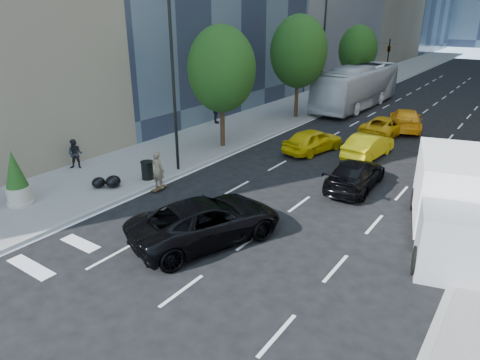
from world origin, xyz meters
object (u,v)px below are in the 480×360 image
Objects in this scene: skateboarder at (158,172)px; black_sedan_lincoln at (207,221)px; planter_shrub at (16,179)px; black_sedan_mercedes at (355,174)px; trash_can at (147,171)px; city_bus at (357,87)px; box_truck at (451,202)px.

skateboarder is 0.32× the size of black_sedan_lincoln.
planter_shrub is (-3.78, -4.96, 0.40)m from skateboarder.
black_sedan_mercedes is 5.45× the size of trash_can.
planter_shrub reaches higher than skateboarder.
black_sedan_mercedes is 10.55m from trash_can.
black_sedan_lincoln is at bearing -80.06° from city_bus.
skateboarder is 0.27× the size of box_truck.
city_bus is at bearing -94.97° from skateboarder.
city_bus is 24.37m from trash_can.
city_bus reaches higher than skateboarder.
skateboarder is 0.75× the size of planter_shrub.
skateboarder is 12.91m from box_truck.
box_truck is at bearing 144.12° from black_sedan_mercedes.
skateboarder is at bearing -90.77° from city_bus.
trash_can is at bearing -24.30° from skateboarder.
trash_can is (-6.39, 3.00, -0.22)m from black_sedan_lincoln.
black_sedan_mercedes is at bearing -87.02° from black_sedan_lincoln.
box_truck is (12.58, 2.79, 0.67)m from skateboarder.
black_sedan_lincoln is at bearing -25.15° from trash_can.
black_sedan_lincoln is at bearing 68.27° from black_sedan_mercedes.
skateboarder is 9.73m from black_sedan_mercedes.
skateboarder is at bearing 33.18° from black_sedan_mercedes.
box_truck is at bearing -123.75° from black_sedan_lincoln.
black_sedan_lincoln is 7.06m from trash_can.
black_sedan_lincoln reaches higher than black_sedan_mercedes.
black_sedan_mercedes is 0.71× the size of box_truck.
black_sedan_mercedes is at bearing 132.90° from box_truck.
city_bus is 5.36× the size of planter_shrub.
planter_shrub is at bearing 39.41° from black_sedan_mercedes.
black_sedan_mercedes is at bearing -146.67° from skateboarder.
planter_shrub is (-4.44, -29.72, -0.53)m from city_bus.
city_bus is at bearing 85.32° from trash_can.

